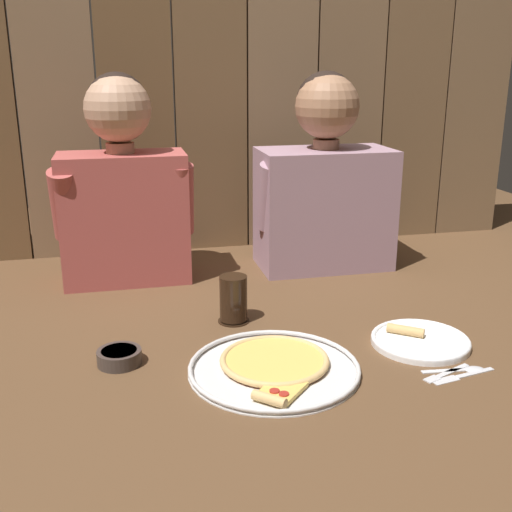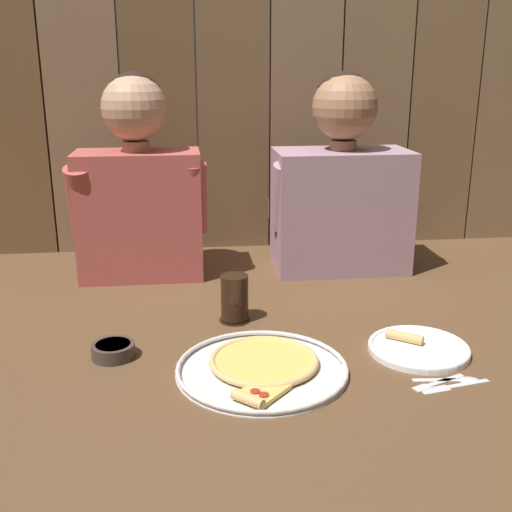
% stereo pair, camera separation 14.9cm
% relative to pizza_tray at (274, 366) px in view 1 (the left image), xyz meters
% --- Properties ---
extents(ground_plane, '(3.20, 3.20, 0.00)m').
position_rel_pizza_tray_xyz_m(ground_plane, '(0.02, 0.14, -0.01)').
color(ground_plane, brown).
extents(pizza_tray, '(0.36, 0.36, 0.03)m').
position_rel_pizza_tray_xyz_m(pizza_tray, '(0.00, 0.00, 0.00)').
color(pizza_tray, silver).
rests_on(pizza_tray, ground).
extents(dinner_plate, '(0.23, 0.23, 0.03)m').
position_rel_pizza_tray_xyz_m(dinner_plate, '(0.36, 0.05, -0.00)').
color(dinner_plate, white).
rests_on(dinner_plate, ground).
extents(drinking_glass, '(0.08, 0.08, 0.12)m').
position_rel_pizza_tray_xyz_m(drinking_glass, '(-0.04, 0.27, 0.05)').
color(drinking_glass, black).
rests_on(drinking_glass, ground).
extents(dipping_bowl, '(0.10, 0.10, 0.03)m').
position_rel_pizza_tray_xyz_m(dipping_bowl, '(-0.32, 0.10, 0.01)').
color(dipping_bowl, '#3D332D').
rests_on(dipping_bowl, ground).
extents(table_fork, '(0.13, 0.06, 0.01)m').
position_rel_pizza_tray_xyz_m(table_fork, '(0.34, -0.10, -0.01)').
color(table_fork, silver).
rests_on(table_fork, ground).
extents(table_knife, '(0.16, 0.05, 0.01)m').
position_rel_pizza_tray_xyz_m(table_knife, '(0.38, -0.11, -0.01)').
color(table_knife, silver).
rests_on(table_knife, ground).
extents(table_spoon, '(0.14, 0.03, 0.01)m').
position_rel_pizza_tray_xyz_m(table_spoon, '(0.39, -0.09, -0.01)').
color(table_spoon, silver).
rests_on(table_spoon, ground).
extents(diner_left, '(0.40, 0.21, 0.60)m').
position_rel_pizza_tray_xyz_m(diner_left, '(-0.29, 0.66, 0.28)').
color(diner_left, '#AD4C47').
rests_on(diner_left, ground).
extents(diner_right, '(0.44, 0.23, 0.60)m').
position_rel_pizza_tray_xyz_m(diner_right, '(0.33, 0.66, 0.26)').
color(diner_right, gray).
rests_on(diner_right, ground).
extents(wooden_backdrop_wall, '(2.19, 0.03, 1.29)m').
position_rel_pizza_tray_xyz_m(wooden_backdrop_wall, '(0.02, 0.95, 0.63)').
color(wooden_backdrop_wall, brown).
rests_on(wooden_backdrop_wall, ground).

